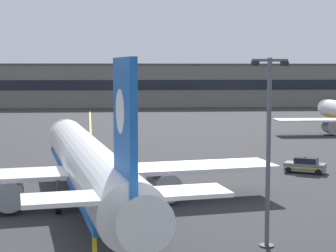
# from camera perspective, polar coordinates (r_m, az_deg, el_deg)

# --- Properties ---
(taxiway_centreline) EXTENTS (11.66, 179.66, 0.01)m
(taxiway_centreline) POSITION_cam_1_polar(r_m,az_deg,el_deg) (61.91, -7.46, -4.63)
(taxiway_centreline) COLOR yellow
(taxiway_centreline) RESTS_ON ground
(airliner_foreground) EXTENTS (32.33, 41.26, 11.65)m
(airliner_foreground) POSITION_cam_1_polar(r_m,az_deg,el_deg) (47.04, -7.81, -3.77)
(airliner_foreground) COLOR white
(airliner_foreground) RESTS_ON ground
(apron_lamp_post) EXTENTS (2.24, 0.90, 11.70)m
(apron_lamp_post) POSITION_cam_1_polar(r_m,az_deg,el_deg) (36.15, 9.82, -2.22)
(apron_lamp_post) COLOR #515156
(apron_lamp_post) RESTS_ON ground
(service_car_second) EXTENTS (4.55, 3.60, 1.79)m
(service_car_second) POSITION_cam_1_polar(r_m,az_deg,el_deg) (63.35, 13.32, -3.80)
(service_car_second) COLOR slate
(service_car_second) RESTS_ON ground
(safety_cone_by_nose_gear) EXTENTS (0.44, 0.44, 0.55)m
(safety_cone_by_nose_gear) POSITION_cam_1_polar(r_m,az_deg,el_deg) (64.25, -5.77, -4.00)
(safety_cone_by_nose_gear) COLOR orange
(safety_cone_by_nose_gear) RESTS_ON ground
(terminal_building) EXTENTS (166.71, 12.40, 12.25)m
(terminal_building) POSITION_cam_1_polar(r_m,az_deg,el_deg) (167.77, -7.16, 4.00)
(terminal_building) COLOR slate
(terminal_building) RESTS_ON ground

